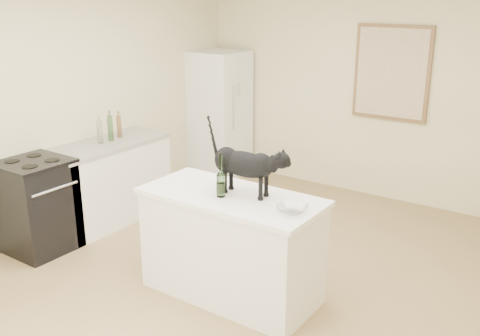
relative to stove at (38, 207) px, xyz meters
name	(u,v)px	position (x,y,z in m)	size (l,w,h in m)	color
floor	(236,280)	(1.95, 0.60, -0.45)	(5.50, 5.50, 0.00)	#997C51
wall_back	(367,91)	(1.95, 3.35, 0.85)	(4.50, 4.50, 0.00)	beige
wall_left	(60,107)	(-0.30, 0.60, 0.85)	(5.50, 5.50, 0.00)	beige
island_base	(232,247)	(2.05, 0.40, -0.02)	(1.44, 0.67, 0.86)	white
island_top	(231,197)	(2.05, 0.40, 0.43)	(1.50, 0.70, 0.04)	white
left_cabinets	(108,183)	(0.00, 0.90, -0.02)	(0.60, 1.40, 0.86)	white
left_countertop	(105,144)	(0.00, 0.90, 0.43)	(0.62, 1.44, 0.04)	gray
stove	(38,207)	(0.00, 0.00, 0.00)	(0.60, 0.60, 0.90)	black
fridge	(219,114)	(0.00, 2.95, 0.40)	(0.68, 0.68, 1.70)	white
artwork_frame	(391,73)	(2.25, 3.32, 1.10)	(0.90, 0.03, 1.10)	brown
artwork_canvas	(391,73)	(2.25, 3.30, 1.10)	(0.82, 0.00, 1.02)	beige
black_cat	(244,167)	(2.13, 0.46, 0.68)	(0.65, 0.19, 0.45)	black
wine_bottle	(221,178)	(2.01, 0.31, 0.61)	(0.07, 0.07, 0.32)	#275522
glass_bowl	(292,209)	(2.64, 0.35, 0.48)	(0.23, 0.23, 0.06)	white
fridge_paper	(241,89)	(0.34, 2.98, 0.78)	(0.01, 0.14, 0.18)	white
counter_bottle_cluster	(110,129)	(-0.01, 0.99, 0.58)	(0.10, 0.34, 0.28)	brown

